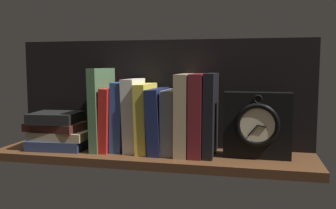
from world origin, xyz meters
TOP-DOWN VIEW (x-y plane):
  - ground_plane at (0.00, 0.00)cm, footprint 95.74×22.35cm
  - back_panel at (0.00, 10.58)cm, footprint 95.74×1.20cm
  - book_green_romantic at (-16.11, 1.63)cm, footprint 3.04×15.88cm
  - book_red_requiem at (-13.11, 1.63)cm, footprint 3.36×14.92cm
  - book_blue_modern at (-9.70, 1.63)cm, footprint 4.07×12.39cm
  - book_white_catcher at (-5.77, 1.63)cm, footprint 4.43×12.99cm
  - book_yellow_seinlanguage at (-1.93, 1.63)cm, footprint 3.87×14.89cm
  - book_navy_bierce at (1.89, 1.63)cm, footprint 4.59×15.88cm
  - book_gray_chess at (5.93, 1.63)cm, footprint 3.98×14.56cm
  - book_tan_shortstories at (9.97, 1.63)cm, footprint 3.69×16.61cm
  - book_maroon_dawkins at (13.99, 1.63)cm, footprint 3.78×16.69cm
  - book_black_skeptic at (17.56, 1.63)cm, footprint 2.91×15.77cm
  - framed_clock at (30.69, 0.58)cm, footprint 18.49×6.44cm
  - book_stack_side at (-30.07, -1.18)cm, footprint 19.60×14.41cm

SIDE VIEW (x-z plane):
  - ground_plane at x=0.00cm, z-range -2.50..0.00cm
  - book_stack_side at x=-30.07cm, z-range -0.15..11.12cm
  - framed_clock at x=30.69cm, z-range 0.07..18.56cm
  - book_gray_chess at x=5.93cm, z-range -0.02..18.76cm
  - book_navy_bierce at x=1.89cm, z-range -0.08..19.14cm
  - book_red_requiem at x=-13.11cm, z-range -0.04..19.13cm
  - book_yellow_seinlanguage at x=-1.93cm, z-range -0.04..20.48cm
  - book_blue_modern at x=-9.70cm, z-range -0.04..20.88cm
  - book_white_catcher at x=-5.77cm, z-range -0.05..21.92cm
  - book_tan_shortstories at x=9.97cm, z-range 0.00..23.45cm
  - book_maroon_dawkins at x=13.99cm, z-range 0.00..23.51cm
  - book_black_skeptic at x=17.56cm, z-range -0.01..23.70cm
  - book_green_romantic at x=-16.11cm, z-range -0.02..25.10cm
  - back_panel at x=0.00cm, z-range 0.00..33.98cm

